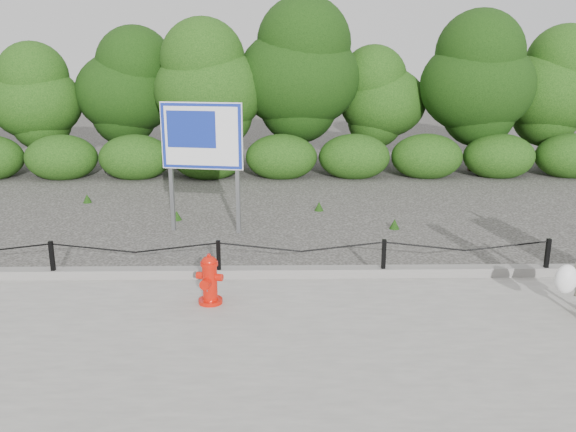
% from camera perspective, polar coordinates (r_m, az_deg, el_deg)
% --- Properties ---
extents(ground, '(90.00, 90.00, 0.00)m').
position_cam_1_polar(ground, '(9.41, -6.43, -6.23)').
color(ground, '#2D2B28').
rests_on(ground, ground).
extents(sidewalk, '(14.00, 4.00, 0.08)m').
position_cam_1_polar(sidewalk, '(7.58, -7.85, -11.58)').
color(sidewalk, gray).
rests_on(sidewalk, ground).
extents(curb, '(14.00, 0.22, 0.14)m').
position_cam_1_polar(curb, '(9.40, -6.43, -5.27)').
color(curb, slate).
rests_on(curb, sidewalk).
extents(chain_barrier, '(10.06, 0.06, 0.60)m').
position_cam_1_polar(chain_barrier, '(9.25, -6.52, -3.61)').
color(chain_barrier, black).
rests_on(chain_barrier, sidewalk).
extents(treeline, '(20.14, 3.47, 4.74)m').
position_cam_1_polar(treeline, '(17.64, -1.12, 12.30)').
color(treeline, black).
rests_on(treeline, ground).
extents(fire_hydrant, '(0.41, 0.42, 0.71)m').
position_cam_1_polar(fire_hydrant, '(8.40, -7.35, -5.96)').
color(fire_hydrant, red).
rests_on(fire_hydrant, sidewalk).
extents(advertising_sign, '(1.55, 0.36, 2.50)m').
position_cam_1_polar(advertising_sign, '(11.56, -8.07, 6.88)').
color(advertising_sign, slate).
rests_on(advertising_sign, ground).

